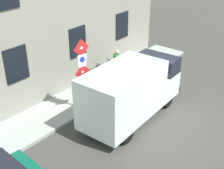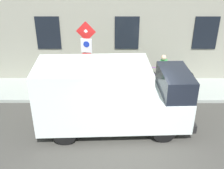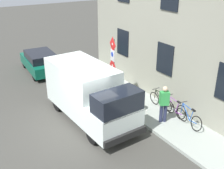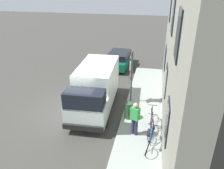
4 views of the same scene
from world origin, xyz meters
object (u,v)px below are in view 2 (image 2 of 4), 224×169
object	(u,v)px
bicycle_black	(138,76)
litter_bin	(132,87)
bicycle_purple	(157,76)
pedestrian	(162,72)
delivery_van	(111,95)
bicycle_blue	(175,76)
sign_post_stacked	(87,52)

from	to	relation	value
bicycle_black	litter_bin	distance (m)	1.31
bicycle_purple	pedestrian	xyz separation A→B (m)	(-0.77, -0.09, 0.56)
delivery_van	pedestrian	size ratio (longest dim) A/B	3.15
bicycle_purple	bicycle_blue	bearing A→B (deg)	-174.37
bicycle_purple	litter_bin	bearing A→B (deg)	50.44
bicycle_purple	pedestrian	distance (m)	0.96
pedestrian	litter_bin	distance (m)	1.50
delivery_van	bicycle_blue	bearing A→B (deg)	45.24
sign_post_stacked	bicycle_purple	world-z (taller)	sign_post_stacked
bicycle_black	litter_bin	xyz separation A→B (m)	(-1.25, 0.39, 0.08)
litter_bin	pedestrian	bearing A→B (deg)	-70.51
delivery_van	litter_bin	xyz separation A→B (m)	(2.05, -0.89, -0.74)
bicycle_black	pedestrian	world-z (taller)	pedestrian
sign_post_stacked	pedestrian	bearing A→B (deg)	-78.95
bicycle_blue	bicycle_purple	bearing A→B (deg)	8.53
pedestrian	litter_bin	bearing A→B (deg)	-134.99
sign_post_stacked	bicycle_black	xyz separation A→B (m)	(1.39, -2.23, -1.69)
bicycle_purple	litter_bin	xyz separation A→B (m)	(-1.25, 1.26, 0.08)
sign_post_stacked	bicycle_purple	distance (m)	3.79
bicycle_purple	bicycle_black	bearing A→B (deg)	5.65
bicycle_blue	bicycle_black	xyz separation A→B (m)	(-0.00, 1.73, 0.00)
bicycle_blue	litter_bin	bearing A→B (deg)	38.98
delivery_van	pedestrian	world-z (taller)	delivery_van
delivery_van	bicycle_purple	size ratio (longest dim) A/B	3.15
bicycle_purple	sign_post_stacked	bearing A→B (deg)	29.86
bicycle_blue	litter_bin	xyz separation A→B (m)	(-1.25, 2.12, 0.08)
bicycle_black	pedestrian	xyz separation A→B (m)	(-0.77, -0.95, 0.56)
bicycle_blue	bicycle_black	world-z (taller)	same
pedestrian	sign_post_stacked	bearing A→B (deg)	-143.43
bicycle_blue	sign_post_stacked	bearing A→B (deg)	27.90
bicycle_blue	litter_bin	size ratio (longest dim) A/B	1.91
delivery_van	bicycle_black	xyz separation A→B (m)	(3.30, -1.28, -0.82)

